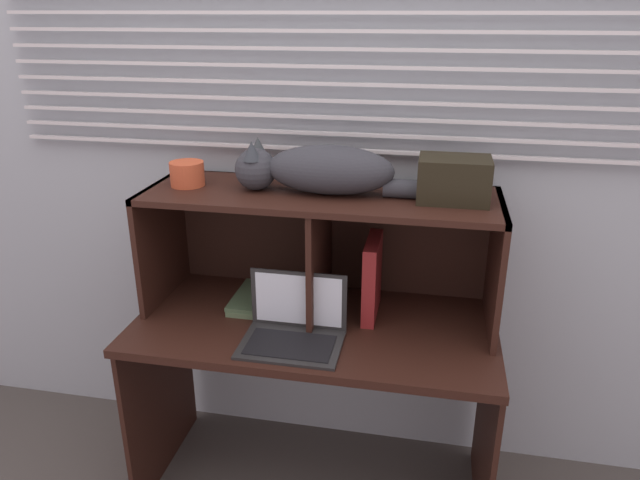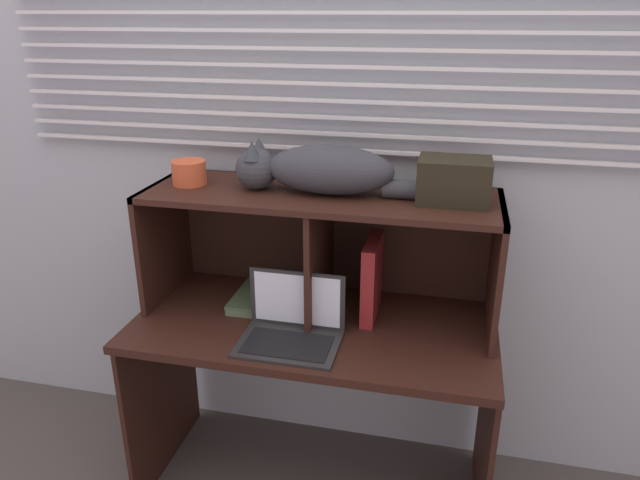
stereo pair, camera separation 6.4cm
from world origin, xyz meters
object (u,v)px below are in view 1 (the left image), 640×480
object	(u,v)px
cat	(320,170)
book_stack	(258,299)
laptop	(294,328)
small_basket	(187,174)
binder_upright	(372,278)
storage_box	(454,179)

from	to	relation	value
cat	book_stack	distance (m)	0.56
laptop	small_basket	distance (m)	0.66
cat	binder_upright	bearing A→B (deg)	0.00
laptop	book_stack	distance (m)	0.30
cat	storage_box	distance (m)	0.44
book_stack	small_basket	world-z (taller)	small_basket
binder_upright	storage_box	xyz separation A→B (m)	(0.25, 0.00, 0.37)
binder_upright	small_basket	size ratio (longest dim) A/B	2.39
binder_upright	book_stack	bearing A→B (deg)	-179.95
cat	small_basket	xyz separation A→B (m)	(-0.48, 0.00, -0.04)
laptop	storage_box	distance (m)	0.72
storage_box	book_stack	bearing A→B (deg)	-179.97
book_stack	storage_box	xyz separation A→B (m)	(0.68, 0.00, 0.50)
small_basket	storage_box	distance (m)	0.92
small_basket	laptop	bearing A→B (deg)	-27.98
laptop	book_stack	bearing A→B (deg)	129.80
book_stack	small_basket	size ratio (longest dim) A/B	2.17
cat	storage_box	xyz separation A→B (m)	(0.44, 0.00, -0.01)
cat	laptop	distance (m)	0.54
laptop	binder_upright	bearing A→B (deg)	45.05
laptop	storage_box	world-z (taller)	storage_box
laptop	storage_box	bearing A→B (deg)	25.57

